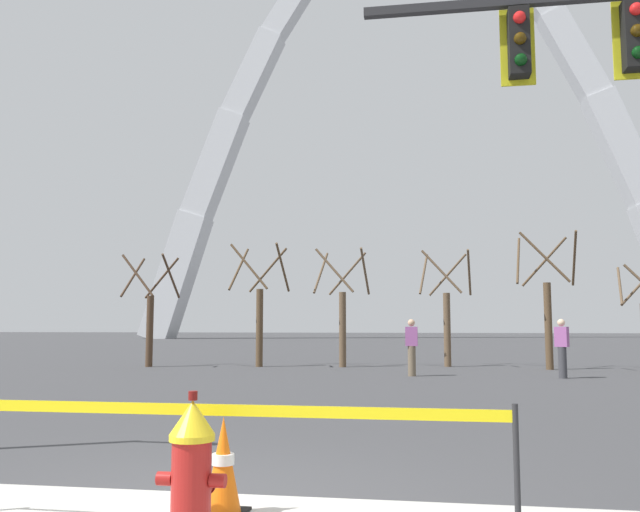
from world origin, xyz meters
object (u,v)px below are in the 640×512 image
pedestrian_standing_center (562,348)px  traffic_cone_by_hydrant (223,467)px  pedestrian_walking_left (412,347)px  monument_arch (408,138)px  fire_hydrant (192,472)px

pedestrian_standing_center → traffic_cone_by_hydrant: bearing=-110.2°
traffic_cone_by_hydrant → pedestrian_walking_left: (1.08, 13.98, 0.46)m
pedestrian_standing_center → pedestrian_walking_left: bearing=178.3°
traffic_cone_by_hydrant → monument_arch: 65.75m
traffic_cone_by_hydrant → pedestrian_walking_left: 14.03m
monument_arch → pedestrian_standing_center: size_ratio=35.94×
traffic_cone_by_hydrant → pedestrian_walking_left: pedestrian_walking_left is taller
fire_hydrant → traffic_cone_by_hydrant: 0.70m
pedestrian_walking_left → pedestrian_standing_center: size_ratio=1.00×
monument_arch → pedestrian_walking_left: bearing=-88.5°
fire_hydrant → monument_arch: 66.38m
fire_hydrant → pedestrian_standing_center: bearing=70.7°
pedestrian_standing_center → fire_hydrant: bearing=-109.3°
fire_hydrant → pedestrian_walking_left: size_ratio=0.62×
traffic_cone_by_hydrant → pedestrian_standing_center: size_ratio=0.46×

